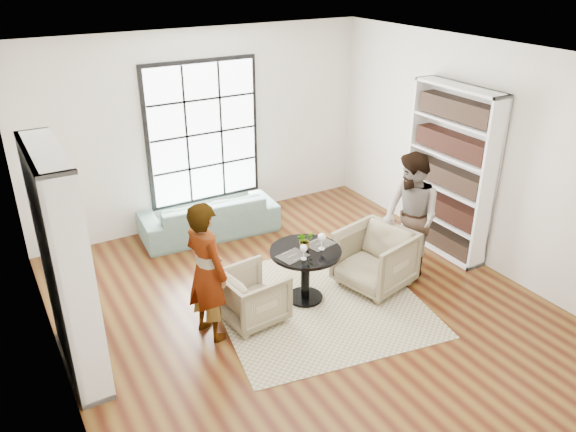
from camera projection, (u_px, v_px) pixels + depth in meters
ground at (303, 308)px, 6.91m from camera, size 6.00×6.00×0.00m
room_shell at (281, 199)px, 6.79m from camera, size 6.00×6.01×6.00m
rug at (318, 302)px, 7.01m from camera, size 2.81×2.81×0.01m
pedestal_table at (305, 264)px, 6.87m from camera, size 0.88×0.88×0.70m
sofa at (209, 216)px, 8.60m from camera, size 2.12×0.97×0.60m
armchair_left at (253, 296)px, 6.57m from camera, size 0.77×0.75×0.64m
armchair_right at (375, 259)px, 7.22m from camera, size 1.03×1.01×0.78m
person_left at (206, 272)px, 6.11m from camera, size 0.54×0.68×1.64m
person_right at (411, 217)px, 7.28m from camera, size 0.75×0.91×1.71m
placemat_left at (292, 256)px, 6.65m from camera, size 0.39×0.33×0.01m
placemat_right at (320, 244)px, 6.92m from camera, size 0.39×0.33×0.01m
cutlery_left at (292, 256)px, 6.65m from camera, size 0.19×0.25×0.01m
cutlery_right at (320, 243)px, 6.92m from camera, size 0.19×0.25×0.01m
wine_glass_left at (304, 249)px, 6.54m from camera, size 0.09×0.09×0.19m
wine_glass_right at (322, 238)px, 6.75m from camera, size 0.10×0.10×0.22m
flower_centerpiece at (305, 240)px, 6.78m from camera, size 0.23×0.20×0.23m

